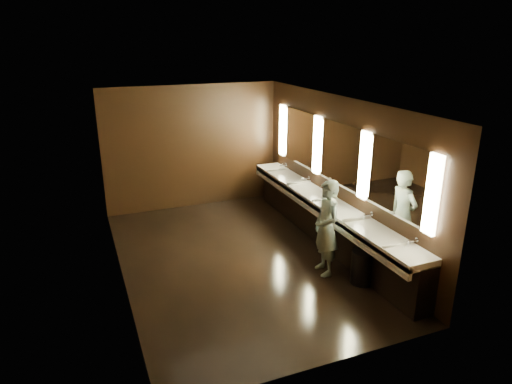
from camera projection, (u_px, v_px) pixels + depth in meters
floor at (238, 259)px, 8.19m from camera, size 6.00×6.00×0.00m
ceiling at (236, 102)px, 7.28m from camera, size 4.00×6.00×0.02m
wall_back at (193, 147)px, 10.36m from camera, size 4.00×0.02×2.80m
wall_front at (328, 263)px, 5.11m from camera, size 4.00×0.02×2.80m
wall_left at (116, 201)px, 7.02m from camera, size 0.02×6.00×2.80m
wall_right at (339, 173)px, 8.45m from camera, size 0.02×6.00×2.80m
sink_counter at (327, 219)px, 8.67m from camera, size 0.55×5.40×1.01m
mirror_band at (339, 155)px, 8.32m from camera, size 0.06×5.03×1.15m
person at (326, 228)px, 7.50m from camera, size 0.44×0.63×1.63m
trash_bin at (362, 267)px, 7.34m from camera, size 0.42×0.42×0.56m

